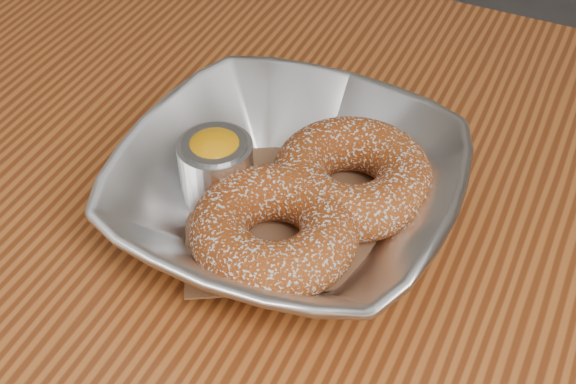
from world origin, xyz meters
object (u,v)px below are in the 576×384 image
at_px(donut_back, 352,177).
at_px(ramekin, 216,167).
at_px(serving_bowl, 288,193).
at_px(donut_front, 274,230).
at_px(table, 175,320).

height_order(donut_back, ramekin, ramekin).
distance_m(serving_bowl, donut_back, 0.05).
xyz_separation_m(donut_back, donut_front, (-0.03, -0.07, -0.00)).
bearing_deg(donut_front, ramekin, 151.53).
relative_size(table, ramekin, 21.44).
height_order(serving_bowl, donut_back, serving_bowl).
height_order(table, donut_back, donut_back).
distance_m(table, donut_back, 0.19).
xyz_separation_m(table, serving_bowl, (0.08, 0.05, 0.13)).
bearing_deg(serving_bowl, donut_back, 43.65).
xyz_separation_m(serving_bowl, donut_back, (0.03, 0.03, 0.00)).
bearing_deg(donut_back, donut_front, -111.22).
bearing_deg(donut_front, table, -172.45).
relative_size(serving_bowl, donut_back, 2.06).
relative_size(donut_front, ramekin, 2.03).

